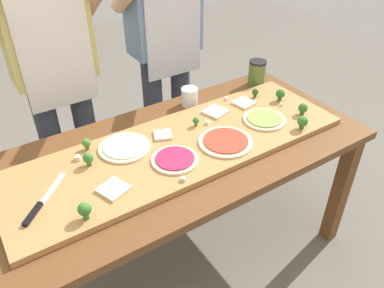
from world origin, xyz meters
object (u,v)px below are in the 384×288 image
at_px(cheese_crumble_c, 281,105).
at_px(broccoli_floret_center_left, 303,108).
at_px(prep_table, 175,166).
at_px(broccoli_floret_front_left, 303,122).
at_px(cheese_crumble_a, 207,122).
at_px(cheese_crumble_e, 226,99).
at_px(pizza_whole_tomato_red, 226,141).
at_px(broccoli_floret_back_mid, 88,158).
at_px(broccoli_floret_front_mid, 85,210).
at_px(cheese_crumble_d, 78,158).
at_px(chefs_knife, 40,205).
at_px(broccoli_floret_center_right, 196,121).
at_px(cook_left, 53,60).
at_px(cheese_crumble_b, 183,179).
at_px(pizza_slice_center, 163,135).
at_px(pizza_slice_near_right, 215,112).
at_px(cook_right, 165,35).
at_px(pizza_slice_near_left, 113,189).
at_px(broccoli_floret_back_left, 280,94).
at_px(pizza_whole_pesto_green, 264,119).
at_px(broccoli_floret_front_right, 86,143).
at_px(pizza_whole_white_garlic, 125,147).
at_px(broccoli_floret_back_right, 255,92).
at_px(pizza_slice_far_right, 244,103).
at_px(pizza_whole_beet_magenta, 175,159).
at_px(sauce_jar, 257,73).
at_px(flour_cup, 190,98).

bearing_deg(cheese_crumble_c, broccoli_floret_center_left, -78.62).
relative_size(prep_table, broccoli_floret_front_left, 27.28).
xyz_separation_m(cheese_crumble_a, cheese_crumble_e, (0.22, 0.14, -0.00)).
relative_size(pizza_whole_tomato_red, broccoli_floret_back_mid, 3.99).
xyz_separation_m(broccoli_floret_front_mid, cheese_crumble_d, (0.09, 0.34, -0.03)).
relative_size(chefs_knife, broccoli_floret_center_left, 3.72).
distance_m(broccoli_floret_center_right, cook_left, 0.78).
height_order(pizza_whole_tomato_red, broccoli_floret_center_right, broccoli_floret_center_right).
xyz_separation_m(broccoli_floret_front_mid, cheese_crumble_e, (0.92, 0.41, -0.03)).
bearing_deg(cheese_crumble_b, broccoli_floret_center_left, 7.54).
bearing_deg(cheese_crumble_d, broccoli_floret_back_mid, -66.23).
bearing_deg(broccoli_floret_center_left, pizza_slice_center, 162.42).
xyz_separation_m(pizza_slice_near_right, cook_right, (0.04, 0.55, 0.22)).
height_order(pizza_slice_near_left, cheese_crumble_d, cheese_crumble_d).
xyz_separation_m(prep_table, broccoli_floret_back_left, (0.67, 0.04, 0.16)).
distance_m(pizza_slice_near_left, cheese_crumble_a, 0.59).
xyz_separation_m(broccoli_floret_center_left, cook_left, (-0.95, 0.80, 0.19)).
height_order(pizza_whole_pesto_green, broccoli_floret_front_right, broccoli_floret_front_right).
relative_size(pizza_whole_white_garlic, pizza_slice_near_right, 2.19).
bearing_deg(broccoli_floret_back_right, broccoli_floret_back_left, -48.65).
xyz_separation_m(pizza_slice_near_right, broccoli_floret_front_mid, (-0.80, -0.33, 0.04)).
bearing_deg(pizza_slice_far_right, pizza_slice_center, -177.04).
xyz_separation_m(pizza_whole_beet_magenta, cheese_crumble_a, (0.28, 0.16, 0.00)).
height_order(chefs_knife, sauce_jar, sauce_jar).
bearing_deg(cheese_crumble_a, pizza_slice_near_right, 34.29).
relative_size(pizza_whole_tomato_red, pizza_whole_pesto_green, 1.18).
xyz_separation_m(cheese_crumble_e, flour_cup, (-0.17, 0.10, 0.01)).
height_order(pizza_whole_beet_magenta, pizza_whole_white_garlic, same).
height_order(pizza_slice_near_right, pizza_slice_far_right, same).
height_order(pizza_whole_beet_magenta, cook_left, cook_left).
relative_size(pizza_whole_beet_magenta, broccoli_floret_back_right, 3.93).
height_order(cheese_crumble_c, sauce_jar, sauce_jar).
height_order(pizza_slice_near_right, pizza_slice_near_left, same).
height_order(chefs_knife, pizza_whole_tomato_red, same).
height_order(pizza_slice_far_right, broccoli_floret_front_mid, broccoli_floret_front_mid).
relative_size(pizza_slice_far_right, cook_right, 0.06).
bearing_deg(prep_table, pizza_slice_near_right, 21.13).
distance_m(pizza_whole_tomato_red, flour_cup, 0.42).
bearing_deg(pizza_slice_center, cheese_crumble_e, 13.80).
height_order(prep_table, cheese_crumble_d, cheese_crumble_d).
xyz_separation_m(broccoli_floret_center_left, cheese_crumble_a, (-0.44, 0.18, -0.03)).
bearing_deg(sauce_jar, pizza_whole_beet_magenta, -153.74).
xyz_separation_m(sauce_jar, cook_right, (-0.37, 0.39, 0.18)).
bearing_deg(pizza_slice_center, pizza_whole_beet_magenta, -104.45).
bearing_deg(pizza_slice_near_right, broccoli_floret_center_right, -162.19).
relative_size(broccoli_floret_front_left, sauce_jar, 0.45).
bearing_deg(broccoli_floret_back_mid, chefs_knife, -151.71).
xyz_separation_m(broccoli_floret_back_right, cheese_crumble_c, (0.06, -0.14, -0.02)).
bearing_deg(chefs_knife, pizza_slice_far_right, 9.00).
height_order(pizza_slice_near_left, cheese_crumble_a, cheese_crumble_a).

